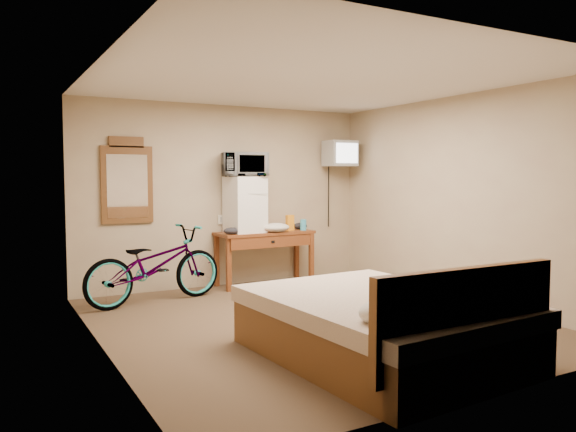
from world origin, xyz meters
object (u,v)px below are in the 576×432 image
Objects in this scene: mini_fridge at (245,205)px; bed at (384,325)px; desk at (266,240)px; bicycle at (155,265)px; wall_mirror at (127,182)px; blue_cup at (303,225)px; crt_television at (340,154)px; microwave at (245,165)px.

mini_fridge reaches higher than bed.
desk is at bearing 79.97° from bed.
bed is (1.08, -3.00, -0.17)m from bicycle.
mini_fridge is 1.60m from bicycle.
desk is 2.03m from wall_mirror.
mini_fridge is at bearing -84.41° from bicycle.
mini_fridge is 0.92m from blue_cup.
bed is at bearing -109.36° from blue_cup.
desk is at bearing -8.47° from wall_mirror.
crt_television is at bearing 1.05° from desk.
blue_cup is (0.85, -0.13, -0.85)m from microwave.
microwave is 1.90m from bicycle.
mini_fridge reaches higher than bicycle.
bed is (-0.30, -3.42, -0.84)m from mini_fridge.
microwave reaches higher than bicycle.
microwave is 0.26× the size of bed.
desk is 1.09m from microwave.
wall_mirror is (-2.40, 0.35, 0.63)m from blue_cup.
bicycle is (-1.68, -0.37, -0.17)m from desk.
blue_cup is 0.07× the size of bed.
bed is at bearing -171.62° from bicycle.
blue_cup is 1.24m from crt_television.
crt_television reaches higher than bed.
bicycle is (-2.24, -0.30, -0.37)m from blue_cup.
crt_television is 0.25× the size of bed.
bicycle is at bearing -172.39° from crt_television.
wall_mirror is (-1.54, 0.22, -0.23)m from microwave.
wall_mirror reaches higher than bed.
microwave is at bearing 56.32° from mini_fridge.
crt_television is (0.69, 0.09, 1.03)m from blue_cup.
crt_television reaches higher than desk.
bicycle reaches higher than bed.
desk is 8.82× the size of blue_cup.
microwave is at bearing 84.93° from bed.
bed reaches higher than desk.
microwave is at bearing 171.44° from blue_cup.
microwave is 0.34× the size of bicycle.
desk is 1.81× the size of mini_fridge.
bed is (1.24, -3.64, -1.16)m from wall_mirror.
bicycle is (-1.38, -0.42, -0.67)m from mini_fridge.
mini_fridge is (-0.29, 0.06, 0.50)m from desk.
bicycle is (-2.93, -0.39, -1.40)m from crt_television.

